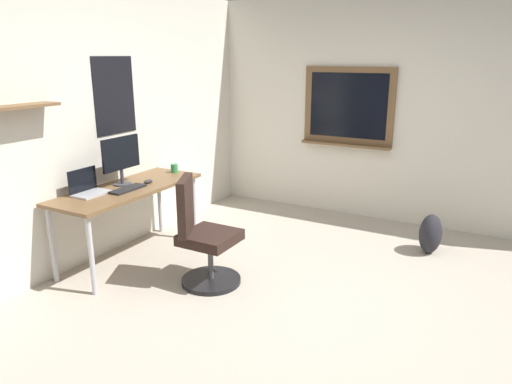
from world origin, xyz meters
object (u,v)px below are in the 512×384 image
object	(u,v)px
desk	(128,194)
keyboard	(128,189)
office_chair	(203,239)
coffee_mug	(174,168)
backpack	(430,234)
laptop	(88,188)
computer_mouse	(148,181)
monitor_primary	(121,157)

from	to	relation	value
desk	keyboard	size ratio (longest dim) A/B	4.17
desk	office_chair	bearing A→B (deg)	-95.69
desk	coffee_mug	xyz separation A→B (m)	(0.67, -0.02, 0.12)
coffee_mug	backpack	bearing A→B (deg)	-70.41
keyboard	coffee_mug	xyz separation A→B (m)	(0.75, 0.05, 0.04)
laptop	keyboard	bearing A→B (deg)	-38.93
desk	office_chair	distance (m)	0.95
keyboard	office_chair	bearing A→B (deg)	-90.95
coffee_mug	laptop	bearing A→B (deg)	170.63
desk	computer_mouse	size ratio (longest dim) A/B	14.84
office_chair	laptop	bearing A→B (deg)	103.62
office_chair	backpack	world-z (taller)	office_chair
desk	keyboard	distance (m)	0.14
desk	coffee_mug	distance (m)	0.68
desk	computer_mouse	world-z (taller)	computer_mouse
monitor_primary	backpack	distance (m)	3.14
desk	keyboard	bearing A→B (deg)	-136.05
laptop	coffee_mug	bearing A→B (deg)	-9.37
coffee_mug	monitor_primary	bearing A→B (deg)	169.27
desk	coffee_mug	world-z (taller)	coffee_mug
computer_mouse	keyboard	bearing A→B (deg)	180.00
keyboard	monitor_primary	bearing A→B (deg)	55.74
office_chair	coffee_mug	bearing A→B (deg)	49.38
laptop	computer_mouse	world-z (taller)	laptop
computer_mouse	coffee_mug	size ratio (longest dim) A/B	1.13
coffee_mug	computer_mouse	bearing A→B (deg)	-173.91
office_chair	laptop	xyz separation A→B (m)	(-0.26, 1.06, 0.38)
monitor_primary	keyboard	xyz separation A→B (m)	(-0.12, -0.17, -0.26)
backpack	desk	bearing A→B (deg)	121.71
office_chair	coffee_mug	xyz separation A→B (m)	(0.76, 0.89, 0.37)
laptop	office_chair	bearing A→B (deg)	-76.38
office_chair	monitor_primary	xyz separation A→B (m)	(0.13, 1.01, 0.59)
laptop	backpack	size ratio (longest dim) A/B	0.77
office_chair	laptop	world-z (taller)	laptop
laptop	computer_mouse	distance (m)	0.59
keyboard	computer_mouse	bearing A→B (deg)	-0.00
keyboard	laptop	bearing A→B (deg)	141.07
monitor_primary	keyboard	size ratio (longest dim) A/B	1.25
computer_mouse	coffee_mug	bearing A→B (deg)	6.09
laptop	coffee_mug	distance (m)	1.03
coffee_mug	office_chair	bearing A→B (deg)	-130.62
keyboard	coffee_mug	world-z (taller)	coffee_mug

